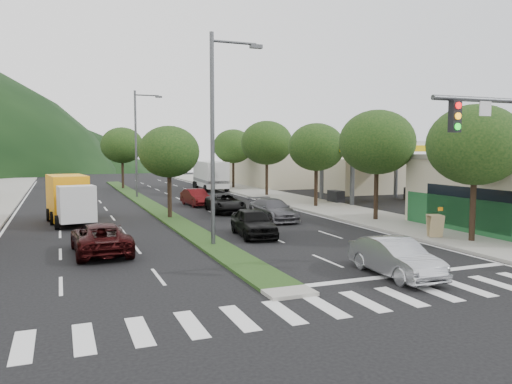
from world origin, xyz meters
name	(u,v)px	position (x,y,z in m)	size (l,w,h in m)	color
ground	(283,290)	(0.00, 0.00, 0.00)	(160.00, 160.00, 0.00)	black
sidewalk_right	(294,200)	(12.50, 25.00, 0.07)	(5.00, 90.00, 0.15)	gray
median	(146,203)	(0.00, 28.00, 0.06)	(1.60, 56.00, 0.12)	#213A15
crosswalk	(312,308)	(0.00, -2.00, 0.01)	(19.00, 2.20, 0.01)	silver
gas_canopy	(377,148)	(19.00, 22.00, 4.65)	(12.20, 8.20, 5.25)	silver
bldg_right_far	(278,164)	(19.50, 44.00, 2.60)	(10.00, 16.00, 5.20)	beige
tree_r_a	(475,145)	(12.00, 4.00, 4.82)	(4.60, 4.60, 6.63)	black
tree_r_b	(377,142)	(12.00, 12.00, 5.04)	(4.80, 4.80, 6.94)	black
tree_r_c	(316,147)	(12.00, 20.00, 4.75)	(4.40, 4.40, 6.48)	black
tree_r_d	(267,143)	(12.00, 30.00, 5.18)	(5.00, 5.00, 7.17)	black
tree_r_e	(233,146)	(12.00, 40.00, 4.89)	(4.60, 4.60, 6.71)	black
tree_med_near	(169,152)	(0.00, 18.00, 4.43)	(4.00, 4.00, 6.02)	black
tree_med_far	(122,145)	(0.00, 44.00, 5.01)	(4.80, 4.80, 6.94)	black
streetlight_near	(217,129)	(0.21, 8.00, 5.58)	(2.60, 0.25, 10.00)	#47494C
streetlight_mid	(138,138)	(0.21, 33.00, 5.58)	(2.60, 0.25, 10.00)	#47494C
sedan_silver	(395,257)	(4.56, 0.16, 0.70)	(1.47, 4.22, 1.39)	#A0A3A8
suv_maroon	(101,238)	(-5.12, 8.19, 0.69)	(2.30, 4.99, 1.39)	black
car_queue_a	(253,222)	(2.76, 9.80, 0.75)	(1.77, 4.40, 1.50)	black
car_queue_b	(273,210)	(6.06, 14.80, 0.69)	(1.94, 4.78, 1.39)	#4E4D52
car_queue_c	(196,197)	(3.57, 24.80, 0.67)	(1.43, 4.09, 1.35)	#470B0D
car_queue_d	(225,203)	(4.42, 19.80, 0.68)	(2.26, 4.90, 1.36)	black
box_truck	(69,201)	(-6.21, 18.43, 1.40)	(2.97, 6.23, 2.96)	silver
motorhome	(210,175)	(9.00, 39.22, 1.70)	(3.14, 8.49, 3.20)	silver
a_frame_sign	(435,224)	(10.99, 5.43, 0.84)	(0.91, 0.97, 1.55)	tan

